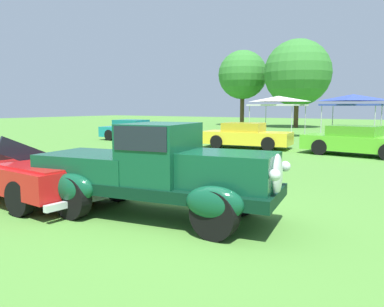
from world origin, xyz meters
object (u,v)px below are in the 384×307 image
Objects in this scene: feature_pickup_truck at (156,169)px; neighbor_convertible at (23,172)px; show_car_yellow at (246,136)px; show_car_lime at (357,141)px; canopy_tent_left_field at (278,100)px; canopy_tent_center_field at (353,99)px; show_car_teal at (133,130)px.

neighbor_convertible is (-3.31, -0.48, -0.29)m from feature_pickup_truck.
show_car_lime is at bearing -1.73° from show_car_yellow.
neighbor_convertible is 12.74m from show_car_lime.
show_car_yellow is at bearing -80.46° from canopy_tent_left_field.
canopy_tent_center_field is (4.84, -0.90, -0.00)m from canopy_tent_left_field.
show_car_yellow is at bearing -1.88° from show_car_teal.
show_car_teal is 12.51m from show_car_lime.
show_car_lime is (4.80, 11.80, 0.02)m from neighbor_convertible.
canopy_tent_left_field is at bearing 99.54° from show_car_yellow.
show_car_teal and show_car_yellow have the same top height.
feature_pickup_truck is at bearing -97.51° from show_car_lime.
neighbor_convertible is 1.02× the size of show_car_lime.
show_car_teal is at bearing 178.18° from show_car_lime.
canopy_tent_center_field is at bearing 90.06° from feature_pickup_truck.
show_car_yellow is (7.48, -0.25, 0.00)m from show_car_teal.
show_car_lime is 10.41m from canopy_tent_left_field.
show_car_teal is at bearing -148.48° from canopy_tent_center_field.
canopy_tent_center_field is (-0.02, 18.46, 1.55)m from feature_pickup_truck.
feature_pickup_truck is at bearing -46.76° from show_car_teal.
show_car_teal is (-11.01, 11.71, -0.27)m from feature_pickup_truck.
show_car_lime is (5.03, -0.15, 0.00)m from show_car_yellow.
feature_pickup_truck is 1.02× the size of neighbor_convertible.
canopy_tent_left_field reaches higher than show_car_teal.
canopy_tent_left_field is at bearing 169.42° from canopy_tent_center_field.
canopy_tent_center_field reaches higher than neighbor_convertible.
canopy_tent_center_field is at bearing 63.30° from show_car_yellow.
show_car_teal is (-7.70, 12.19, 0.02)m from neighbor_convertible.
canopy_tent_center_field is at bearing -10.58° from canopy_tent_left_field.
feature_pickup_truck is at bearing 8.24° from neighbor_convertible.
show_car_teal is at bearing 133.24° from feature_pickup_truck.
canopy_tent_left_field is (6.15, 7.65, 1.82)m from show_car_teal.
show_car_yellow is 1.37× the size of canopy_tent_left_field.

